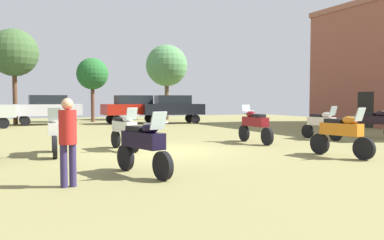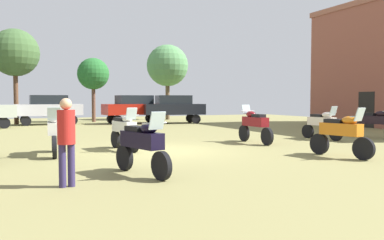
{
  "view_description": "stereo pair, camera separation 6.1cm",
  "coord_description": "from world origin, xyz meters",
  "px_view_note": "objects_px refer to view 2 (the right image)",
  "views": [
    {
      "loc": [
        -4.62,
        -12.24,
        1.74
      ],
      "look_at": [
        1.91,
        2.02,
        0.92
      ],
      "focal_mm": 36.98,
      "sensor_mm": 36.0,
      "label": 1
    },
    {
      "loc": [
        -4.56,
        -12.27,
        1.74
      ],
      "look_at": [
        1.91,
        2.02,
        0.92
      ],
      "focal_mm": 36.98,
      "sensor_mm": 36.0,
      "label": 2
    }
  ],
  "objects_px": {
    "motorcycle_4": "(374,122)",
    "motorcycle_10": "(255,124)",
    "motorcycle_2": "(124,129)",
    "car_4": "(173,107)",
    "person_1": "(66,135)",
    "car_5": "(49,107)",
    "tree_4": "(15,53)",
    "tree_5": "(167,66)",
    "motorcycle_6": "(54,131)",
    "motorcycle_5": "(142,144)",
    "car_3": "(134,107)",
    "tree_3": "(93,74)",
    "motorcycle_8": "(322,123)",
    "motorcycle_11": "(341,133)"
  },
  "relations": [
    {
      "from": "motorcycle_4",
      "to": "motorcycle_10",
      "type": "xyz_separation_m",
      "value": [
        -5.91,
        0.52,
        0.02
      ]
    },
    {
      "from": "motorcycle_2",
      "to": "car_4",
      "type": "xyz_separation_m",
      "value": [
        7.01,
        13.15,
        0.46
      ]
    },
    {
      "from": "person_1",
      "to": "car_5",
      "type": "bearing_deg",
      "value": 83.5
    },
    {
      "from": "motorcycle_4",
      "to": "tree_4",
      "type": "relative_size",
      "value": 0.34
    },
    {
      "from": "motorcycle_10",
      "to": "tree_5",
      "type": "distance_m",
      "value": 19.12
    },
    {
      "from": "motorcycle_2",
      "to": "person_1",
      "type": "distance_m",
      "value": 5.66
    },
    {
      "from": "motorcycle_2",
      "to": "motorcycle_4",
      "type": "xyz_separation_m",
      "value": [
        11.12,
        -0.55,
        0.01
      ]
    },
    {
      "from": "motorcycle_2",
      "to": "motorcycle_10",
      "type": "relative_size",
      "value": 0.93
    },
    {
      "from": "motorcycle_6",
      "to": "car_5",
      "type": "bearing_deg",
      "value": -89.63
    },
    {
      "from": "motorcycle_5",
      "to": "motorcycle_6",
      "type": "relative_size",
      "value": 0.93
    },
    {
      "from": "motorcycle_10",
      "to": "car_3",
      "type": "relative_size",
      "value": 0.51
    },
    {
      "from": "person_1",
      "to": "tree_5",
      "type": "relative_size",
      "value": 0.28
    },
    {
      "from": "motorcycle_10",
      "to": "tree_5",
      "type": "height_order",
      "value": "tree_5"
    },
    {
      "from": "car_5",
      "to": "person_1",
      "type": "bearing_deg",
      "value": 175.79
    },
    {
      "from": "motorcycle_4",
      "to": "car_3",
      "type": "height_order",
      "value": "car_3"
    },
    {
      "from": "car_3",
      "to": "tree_4",
      "type": "relative_size",
      "value": 0.68
    },
    {
      "from": "car_5",
      "to": "tree_5",
      "type": "xyz_separation_m",
      "value": [
        9.79,
        3.11,
        3.38
      ]
    },
    {
      "from": "car_4",
      "to": "tree_3",
      "type": "height_order",
      "value": "tree_3"
    },
    {
      "from": "motorcycle_10",
      "to": "tree_4",
      "type": "distance_m",
      "value": 19.13
    },
    {
      "from": "person_1",
      "to": "tree_3",
      "type": "bearing_deg",
      "value": 75.34
    },
    {
      "from": "motorcycle_10",
      "to": "car_3",
      "type": "distance_m",
      "value": 14.24
    },
    {
      "from": "person_1",
      "to": "car_3",
      "type": "bearing_deg",
      "value": 67.3
    },
    {
      "from": "motorcycle_4",
      "to": "motorcycle_8",
      "type": "bearing_deg",
      "value": -24.63
    },
    {
      "from": "motorcycle_2",
      "to": "tree_5",
      "type": "height_order",
      "value": "tree_5"
    },
    {
      "from": "person_1",
      "to": "motorcycle_2",
      "type": "bearing_deg",
      "value": 61.0
    },
    {
      "from": "tree_5",
      "to": "motorcycle_2",
      "type": "bearing_deg",
      "value": -114.95
    },
    {
      "from": "car_4",
      "to": "motorcycle_11",
      "type": "bearing_deg",
      "value": -177.56
    },
    {
      "from": "motorcycle_6",
      "to": "car_4",
      "type": "distance_m",
      "value": 16.36
    },
    {
      "from": "motorcycle_5",
      "to": "motorcycle_6",
      "type": "xyz_separation_m",
      "value": [
        -1.52,
        4.23,
        0.02
      ]
    },
    {
      "from": "tree_5",
      "to": "motorcycle_10",
      "type": "bearing_deg",
      "value": -100.34
    },
    {
      "from": "motorcycle_4",
      "to": "car_5",
      "type": "bearing_deg",
      "value": -64.76
    },
    {
      "from": "motorcycle_2",
      "to": "car_5",
      "type": "bearing_deg",
      "value": -94.36
    },
    {
      "from": "motorcycle_2",
      "to": "car_3",
      "type": "relative_size",
      "value": 0.48
    },
    {
      "from": "motorcycle_5",
      "to": "motorcycle_2",
      "type": "bearing_deg",
      "value": -114.87
    },
    {
      "from": "motorcycle_5",
      "to": "motorcycle_10",
      "type": "xyz_separation_m",
      "value": [
        5.97,
        4.51,
        0.02
      ]
    },
    {
      "from": "motorcycle_6",
      "to": "tree_3",
      "type": "distance_m",
      "value": 18.52
    },
    {
      "from": "tree_4",
      "to": "car_4",
      "type": "bearing_deg",
      "value": -18.83
    },
    {
      "from": "motorcycle_10",
      "to": "tree_5",
      "type": "relative_size",
      "value": 0.36
    },
    {
      "from": "motorcycle_6",
      "to": "person_1",
      "type": "xyz_separation_m",
      "value": [
        -0.19,
        -4.77,
        0.28
      ]
    },
    {
      "from": "car_4",
      "to": "car_5",
      "type": "xyz_separation_m",
      "value": [
        -8.24,
        2.14,
        0.0
      ]
    },
    {
      "from": "motorcycle_2",
      "to": "motorcycle_5",
      "type": "bearing_deg",
      "value": 71.39
    },
    {
      "from": "motorcycle_4",
      "to": "car_5",
      "type": "height_order",
      "value": "car_5"
    },
    {
      "from": "motorcycle_6",
      "to": "car_3",
      "type": "relative_size",
      "value": 0.52
    },
    {
      "from": "car_5",
      "to": "tree_5",
      "type": "relative_size",
      "value": 0.68
    },
    {
      "from": "motorcycle_4",
      "to": "motorcycle_11",
      "type": "distance_m",
      "value": 6.78
    },
    {
      "from": "tree_5",
      "to": "car_3",
      "type": "bearing_deg",
      "value": -134.46
    },
    {
      "from": "motorcycle_10",
      "to": "tree_3",
      "type": "xyz_separation_m",
      "value": [
        -3.03,
        17.46,
        2.88
      ]
    },
    {
      "from": "motorcycle_2",
      "to": "motorcycle_8",
      "type": "relative_size",
      "value": 1.01
    },
    {
      "from": "motorcycle_8",
      "to": "car_3",
      "type": "distance_m",
      "value": 14.82
    },
    {
      "from": "car_3",
      "to": "person_1",
      "type": "height_order",
      "value": "car_3"
    }
  ]
}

